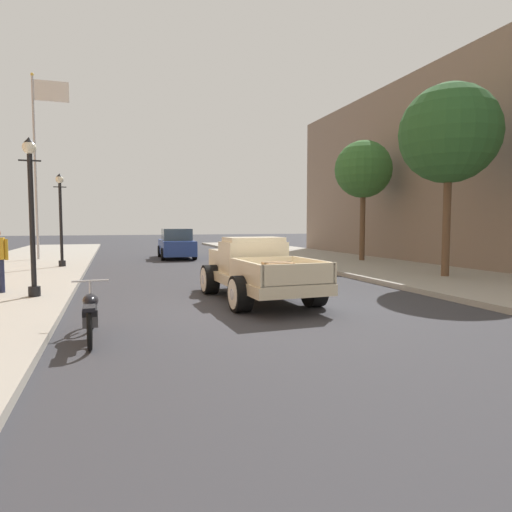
# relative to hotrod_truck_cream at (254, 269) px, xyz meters

# --- Properties ---
(ground_plane) EXTENTS (140.00, 140.00, 0.00)m
(ground_plane) POSITION_rel_hotrod_truck_cream_xyz_m (0.01, -1.45, -0.75)
(ground_plane) COLOR #333338
(hotrod_truck_cream) EXTENTS (2.32, 5.00, 1.58)m
(hotrod_truck_cream) POSITION_rel_hotrod_truck_cream_xyz_m (0.00, 0.00, 0.00)
(hotrod_truck_cream) COLOR beige
(hotrod_truck_cream) RESTS_ON ground
(motorcycle_parked) EXTENTS (0.62, 2.12, 0.93)m
(motorcycle_parked) POSITION_rel_hotrod_truck_cream_xyz_m (-3.84, -3.08, -0.31)
(motorcycle_parked) COLOR black
(motorcycle_parked) RESTS_ON ground
(car_background_blue) EXTENTS (1.97, 4.35, 1.65)m
(car_background_blue) POSITION_rel_hotrod_truck_cream_xyz_m (-0.08, 14.10, 0.01)
(car_background_blue) COLOR #284293
(car_background_blue) RESTS_ON ground
(street_lamp_near) EXTENTS (0.50, 0.32, 3.85)m
(street_lamp_near) POSITION_rel_hotrod_truck_cream_xyz_m (-5.32, 1.07, 1.63)
(street_lamp_near) COLOR black
(street_lamp_near) RESTS_ON sidewalk_left
(street_lamp_far) EXTENTS (0.50, 0.32, 3.85)m
(street_lamp_far) POSITION_rel_hotrod_truck_cream_xyz_m (-5.49, 9.24, 1.63)
(street_lamp_far) COLOR black
(street_lamp_far) RESTS_ON sidewalk_left
(flagpole) EXTENTS (1.74, 0.16, 9.16)m
(flagpole) POSITION_rel_hotrod_truck_cream_xyz_m (-6.81, 13.79, 5.02)
(flagpole) COLOR #B2B2B7
(flagpole) RESTS_ON sidewalk_left
(street_tree_nearest) EXTENTS (3.29, 3.29, 6.42)m
(street_tree_nearest) POSITION_rel_hotrod_truck_cream_xyz_m (7.29, 1.50, 4.15)
(street_tree_nearest) COLOR brown
(street_tree_nearest) RESTS_ON sidewalk_right
(street_tree_second) EXTENTS (2.75, 2.75, 5.77)m
(street_tree_second) POSITION_rel_hotrod_truck_cream_xyz_m (8.13, 8.20, 3.77)
(street_tree_second) COLOR brown
(street_tree_second) RESTS_ON sidewalk_right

